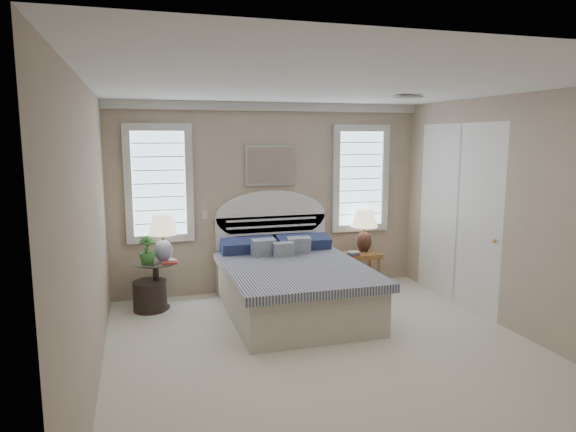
{
  "coord_description": "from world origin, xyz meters",
  "views": [
    {
      "loc": [
        -1.85,
        -4.61,
        2.23
      ],
      "look_at": [
        -0.18,
        1.0,
        1.32
      ],
      "focal_mm": 32.0,
      "sensor_mm": 36.0,
      "label": 1
    }
  ],
  "objects_px": {
    "side_table_left": "(156,280)",
    "lamp_left": "(163,233)",
    "floor_pot": "(150,296)",
    "nightstand_right": "(361,262)",
    "lamp_right": "(364,225)",
    "bed": "(291,282)"
  },
  "relations": [
    {
      "from": "bed",
      "to": "floor_pot",
      "type": "relative_size",
      "value": 5.31
    },
    {
      "from": "bed",
      "to": "lamp_right",
      "type": "bearing_deg",
      "value": 29.87
    },
    {
      "from": "floor_pot",
      "to": "lamp_right",
      "type": "xyz_separation_m",
      "value": [
        3.11,
        0.24,
        0.73
      ]
    },
    {
      "from": "nightstand_right",
      "to": "lamp_right",
      "type": "xyz_separation_m",
      "value": [
        0.07,
        0.1,
        0.53
      ]
    },
    {
      "from": "side_table_left",
      "to": "floor_pot",
      "type": "bearing_deg",
      "value": -153.08
    },
    {
      "from": "lamp_left",
      "to": "lamp_right",
      "type": "xyz_separation_m",
      "value": [
        2.92,
        0.2,
        -0.08
      ]
    },
    {
      "from": "side_table_left",
      "to": "nightstand_right",
      "type": "relative_size",
      "value": 1.19
    },
    {
      "from": "floor_pot",
      "to": "lamp_left",
      "type": "xyz_separation_m",
      "value": [
        0.19,
        0.04,
        0.81
      ]
    },
    {
      "from": "nightstand_right",
      "to": "lamp_left",
      "type": "xyz_separation_m",
      "value": [
        -2.84,
        -0.1,
        0.62
      ]
    },
    {
      "from": "side_table_left",
      "to": "lamp_right",
      "type": "relative_size",
      "value": 0.98
    },
    {
      "from": "bed",
      "to": "side_table_left",
      "type": "relative_size",
      "value": 3.61
    },
    {
      "from": "floor_pot",
      "to": "nightstand_right",
      "type": "bearing_deg",
      "value": 2.71
    },
    {
      "from": "floor_pot",
      "to": "lamp_left",
      "type": "distance_m",
      "value": 0.83
    },
    {
      "from": "bed",
      "to": "lamp_left",
      "type": "relative_size",
      "value": 3.71
    },
    {
      "from": "bed",
      "to": "lamp_left",
      "type": "height_order",
      "value": "bed"
    },
    {
      "from": "lamp_left",
      "to": "floor_pot",
      "type": "bearing_deg",
      "value": -168.29
    },
    {
      "from": "lamp_left",
      "to": "lamp_right",
      "type": "relative_size",
      "value": 0.96
    },
    {
      "from": "side_table_left",
      "to": "bed",
      "type": "bearing_deg",
      "value": -19.74
    },
    {
      "from": "floor_pot",
      "to": "lamp_left",
      "type": "bearing_deg",
      "value": 11.71
    },
    {
      "from": "side_table_left",
      "to": "lamp_left",
      "type": "distance_m",
      "value": 0.63
    },
    {
      "from": "nightstand_right",
      "to": "floor_pot",
      "type": "distance_m",
      "value": 3.05
    },
    {
      "from": "side_table_left",
      "to": "floor_pot",
      "type": "height_order",
      "value": "side_table_left"
    }
  ]
}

